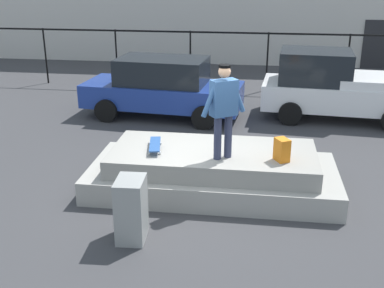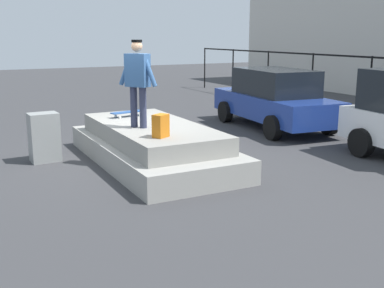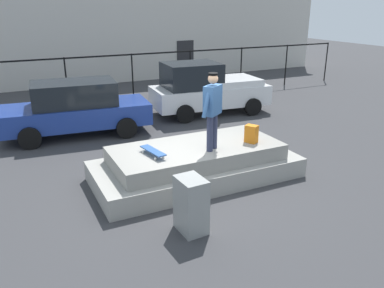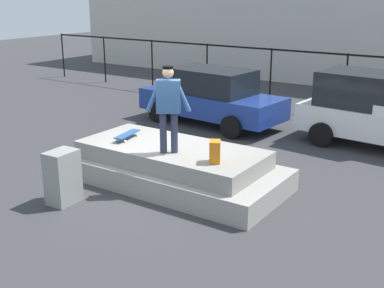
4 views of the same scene
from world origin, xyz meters
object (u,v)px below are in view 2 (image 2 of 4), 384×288
at_px(backpack, 161,126).
at_px(utility_box, 44,137).
at_px(skateboarder, 138,77).
at_px(skateboard, 128,112).
at_px(car_blue_sedan_near, 274,98).

height_order(backpack, utility_box, backpack).
xyz_separation_m(backpack, utility_box, (-2.39, -1.65, -0.51)).
bearing_deg(skateboarder, skateboard, 169.38).
bearing_deg(utility_box, skateboard, 87.14).
distance_m(skateboard, backpack, 2.41).
distance_m(skateboarder, car_blue_sedan_near, 5.48).
bearing_deg(backpack, car_blue_sedan_near, -176.69).
bearing_deg(skateboard, car_blue_sedan_near, 99.36).
bearing_deg(car_blue_sedan_near, utility_box, -83.27).
height_order(skateboarder, skateboard, skateboarder).
bearing_deg(skateboard, utility_box, -89.94).
distance_m(skateboarder, skateboard, 1.62).
bearing_deg(backpack, utility_box, -84.76).
height_order(skateboard, car_blue_sedan_near, car_blue_sedan_near).
bearing_deg(skateboard, skateboarder, -10.62).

